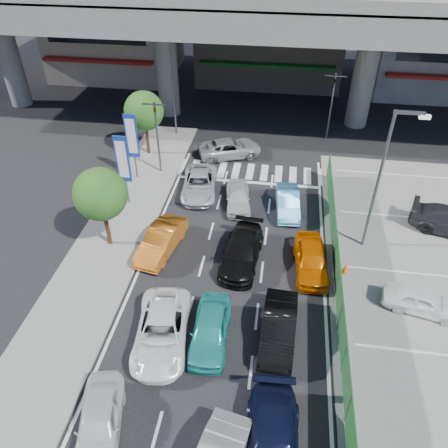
% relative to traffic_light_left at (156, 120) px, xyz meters
% --- Properties ---
extents(ground, '(120.00, 120.00, 0.00)m').
position_rel_traffic_light_left_xyz_m(ground, '(6.20, -12.00, -3.94)').
color(ground, black).
rests_on(ground, ground).
extents(sidewalk_left, '(4.00, 30.00, 0.12)m').
position_rel_traffic_light_left_xyz_m(sidewalk_left, '(-0.80, -8.00, -3.88)').
color(sidewalk_left, slate).
rests_on(sidewalk_left, ground).
extents(fence_run, '(0.16, 22.00, 1.80)m').
position_rel_traffic_light_left_xyz_m(fence_run, '(11.50, -11.00, -3.04)').
color(fence_run, '#1C5325').
rests_on(fence_run, ground).
extents(expressway, '(64.00, 14.00, 10.75)m').
position_rel_traffic_light_left_xyz_m(expressway, '(6.20, 10.00, 4.83)').
color(expressway, slate).
rests_on(expressway, ground).
extents(building_west, '(12.00, 10.90, 13.00)m').
position_rel_traffic_light_left_xyz_m(building_west, '(-9.80, 19.97, 2.56)').
color(building_west, gray).
rests_on(building_west, ground).
extents(building_east, '(12.00, 10.90, 12.00)m').
position_rel_traffic_light_left_xyz_m(building_east, '(22.20, 19.97, 2.06)').
color(building_east, gray).
rests_on(building_east, ground).
extents(traffic_light_left, '(1.60, 1.24, 5.20)m').
position_rel_traffic_light_left_xyz_m(traffic_light_left, '(0.00, 0.00, 0.00)').
color(traffic_light_left, '#595B60').
rests_on(traffic_light_left, ground).
extents(traffic_light_right, '(1.60, 1.24, 5.20)m').
position_rel_traffic_light_left_xyz_m(traffic_light_right, '(11.70, 7.00, 0.00)').
color(traffic_light_right, '#595B60').
rests_on(traffic_light_right, ground).
extents(street_lamp_right, '(1.65, 0.22, 8.00)m').
position_rel_traffic_light_left_xyz_m(street_lamp_right, '(13.37, -6.00, 0.83)').
color(street_lamp_right, '#595B60').
rests_on(street_lamp_right, ground).
extents(street_lamp_left, '(1.65, 0.22, 8.00)m').
position_rel_traffic_light_left_xyz_m(street_lamp_left, '(-0.13, 6.00, 0.83)').
color(street_lamp_left, '#595B60').
rests_on(street_lamp_left, ground).
extents(signboard_near, '(0.80, 0.14, 4.70)m').
position_rel_traffic_light_left_xyz_m(signboard_near, '(-1.00, -4.01, -0.87)').
color(signboard_near, '#595B60').
rests_on(signboard_near, ground).
extents(signboard_far, '(0.80, 0.14, 4.70)m').
position_rel_traffic_light_left_xyz_m(signboard_far, '(-1.40, -1.01, -0.87)').
color(signboard_far, '#595B60').
rests_on(signboard_far, ground).
extents(tree_near, '(2.80, 2.80, 4.80)m').
position_rel_traffic_light_left_xyz_m(tree_near, '(-0.80, -8.00, -0.55)').
color(tree_near, '#382314').
rests_on(tree_near, ground).
extents(tree_far, '(2.80, 2.80, 4.80)m').
position_rel_traffic_light_left_xyz_m(tree_far, '(-1.60, 2.50, -0.55)').
color(tree_far, '#382314').
rests_on(tree_far, ground).
extents(van_white_back_left, '(2.42, 4.14, 1.32)m').
position_rel_traffic_light_left_xyz_m(van_white_back_left, '(2.59, -18.24, -3.27)').
color(van_white_back_left, silver).
rests_on(van_white_back_left, ground).
extents(minivan_navy_back, '(2.16, 4.84, 1.38)m').
position_rel_traffic_light_left_xyz_m(minivan_navy_back, '(8.85, -18.24, -3.25)').
color(minivan_navy_back, black).
rests_on(minivan_navy_back, ground).
extents(sedan_white_mid_left, '(2.84, 5.09, 1.35)m').
position_rel_traffic_light_left_xyz_m(sedan_white_mid_left, '(3.79, -13.98, -3.26)').
color(sedan_white_mid_left, white).
rests_on(sedan_white_mid_left, ground).
extents(taxi_teal_mid, '(1.72, 4.05, 1.37)m').
position_rel_traffic_light_left_xyz_m(taxi_teal_mid, '(5.87, -13.61, -3.25)').
color(taxi_teal_mid, teal).
rests_on(taxi_teal_mid, ground).
extents(hatch_black_mid_right, '(1.61, 4.24, 1.38)m').
position_rel_traffic_light_left_xyz_m(hatch_black_mid_right, '(8.81, -13.10, -3.25)').
color(hatch_black_mid_right, black).
rests_on(hatch_black_mid_right, ground).
extents(taxi_orange_left, '(2.23, 4.39, 1.38)m').
position_rel_traffic_light_left_xyz_m(taxi_orange_left, '(2.20, -8.06, -3.25)').
color(taxi_orange_left, orange).
rests_on(taxi_orange_left, ground).
extents(sedan_black_mid, '(2.22, 4.76, 1.34)m').
position_rel_traffic_light_left_xyz_m(sedan_black_mid, '(6.65, -8.31, -3.26)').
color(sedan_black_mid, black).
rests_on(sedan_black_mid, ground).
extents(taxi_orange_right, '(1.94, 4.16, 1.38)m').
position_rel_traffic_light_left_xyz_m(taxi_orange_right, '(10.28, -8.41, -3.25)').
color(taxi_orange_right, '#CF5800').
rests_on(taxi_orange_right, ground).
extents(wagon_silver_front_left, '(2.63, 4.80, 1.28)m').
position_rel_traffic_light_left_xyz_m(wagon_silver_front_left, '(3.16, -2.06, -3.30)').
color(wagon_silver_front_left, '#B8BAC0').
rests_on(wagon_silver_front_left, ground).
extents(sedan_white_front_mid, '(1.99, 3.81, 1.24)m').
position_rel_traffic_light_left_xyz_m(sedan_white_front_mid, '(5.84, -3.20, -3.32)').
color(sedan_white_front_mid, silver).
rests_on(sedan_white_front_mid, ground).
extents(kei_truck_front_right, '(1.64, 3.89, 1.25)m').
position_rel_traffic_light_left_xyz_m(kei_truck_front_right, '(8.92, -3.28, -3.31)').
color(kei_truck_front_right, '#519ED6').
rests_on(kei_truck_front_right, ground).
extents(crossing_wagon_silver, '(5.12, 3.75, 1.29)m').
position_rel_traffic_light_left_xyz_m(crossing_wagon_silver, '(4.47, 3.05, -3.29)').
color(crossing_wagon_silver, '#A5A7AD').
rests_on(crossing_wagon_silver, ground).
extents(parked_sedan_white, '(3.80, 2.22, 1.21)m').
position_rel_traffic_light_left_xyz_m(parked_sedan_white, '(15.39, -10.50, -3.27)').
color(parked_sedan_white, white).
rests_on(parked_sedan_white, parking_lot).
extents(traffic_cone, '(0.44, 0.44, 0.65)m').
position_rel_traffic_light_left_xyz_m(traffic_cone, '(12.08, -8.45, -3.55)').
color(traffic_cone, '#FC5E0E').
rests_on(traffic_cone, parking_lot).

